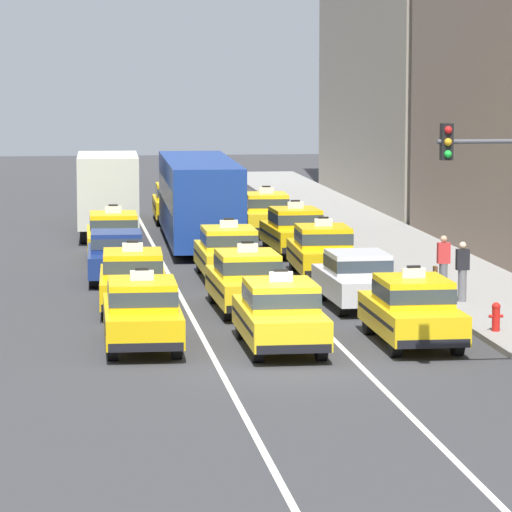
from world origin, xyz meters
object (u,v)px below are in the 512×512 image
at_px(pedestrian_near_crosswalk, 462,271).
at_px(fire_hydrant, 496,315).
at_px(taxi_center_third, 228,252).
at_px(taxi_left_sixth, 107,199).
at_px(taxi_right_third, 323,250).
at_px(bus_center_fourth, 199,197).
at_px(taxi_left_second, 133,279).
at_px(sedan_left_third, 116,255).
at_px(taxi_center_nearest, 280,314).
at_px(taxi_left_fourth, 113,235).
at_px(taxi_right_nearest, 412,309).
at_px(taxi_right_fifth, 266,213).
at_px(sedan_right_second, 357,278).
at_px(taxi_left_nearest, 142,312).
at_px(taxi_right_fourth, 295,230).
at_px(box_truck_left_fifth, 108,192).
at_px(pedestrian_mid_block, 443,265).
at_px(taxi_center_fifth, 175,202).
at_px(taxi_center_second, 247,280).

relative_size(pedestrian_near_crosswalk, fire_hydrant, 2.31).
bearing_deg(pedestrian_near_crosswalk, taxi_center_third, 133.20).
height_order(taxi_left_sixth, taxi_right_third, same).
height_order(bus_center_fourth, taxi_right_third, bus_center_fourth).
height_order(taxi_left_second, taxi_right_third, same).
distance_m(sedan_left_third, fire_hydrant, 14.36).
relative_size(sedan_left_third, taxi_center_third, 0.95).
bearing_deg(taxi_center_third, taxi_center_nearest, -90.48).
distance_m(taxi_left_fourth, pedestrian_near_crosswalk, 14.80).
relative_size(taxi_left_fourth, taxi_right_nearest, 1.01).
distance_m(taxi_right_fifth, fire_hydrant, 23.81).
bearing_deg(sedan_right_second, taxi_left_nearest, -139.22).
bearing_deg(taxi_left_sixth, taxi_left_fourth, -90.95).
bearing_deg(bus_center_fourth, taxi_right_fourth, -45.71).
distance_m(taxi_left_nearest, box_truck_left_fifth, 24.22).
xyz_separation_m(taxi_center_third, bus_center_fourth, (-0.08, 9.30, 0.94)).
bearing_deg(fire_hydrant, taxi_left_second, 148.69).
distance_m(taxi_right_nearest, sedan_right_second, 5.83).
distance_m(sedan_right_second, taxi_right_fifth, 18.63).
bearing_deg(bus_center_fourth, taxi_right_third, -71.43).
height_order(bus_center_fourth, taxi_right_fourth, bus_center_fourth).
distance_m(box_truck_left_fifth, taxi_right_fifth, 6.30).
height_order(taxi_left_nearest, pedestrian_mid_block, taxi_left_nearest).
bearing_deg(taxi_center_nearest, taxi_center_third, 89.52).
bearing_deg(taxi_right_fourth, taxi_right_nearest, -89.62).
bearing_deg(taxi_center_fifth, taxi_left_second, -97.16).
xyz_separation_m(bus_center_fourth, taxi_center_fifth, (-0.24, 8.62, -0.94)).
bearing_deg(taxi_left_second, taxi_center_fifth, 82.84).
bearing_deg(taxi_right_third, taxi_right_nearest, -89.32).
distance_m(taxi_center_second, taxi_right_fifth, 19.13).
bearing_deg(taxi_center_second, taxi_right_nearest, -58.94).
distance_m(sedan_left_third, taxi_left_fourth, 5.18).
xyz_separation_m(bus_center_fourth, taxi_right_third, (3.10, -9.23, -0.94)).
height_order(taxi_left_second, taxi_right_nearest, same).
height_order(taxi_right_fifth, fire_hydrant, taxi_right_fifth).
distance_m(taxi_right_nearest, taxi_right_fifth, 24.46).
height_order(sedan_right_second, taxi_right_fourth, taxi_right_fourth).
xyz_separation_m(taxi_left_sixth, taxi_right_third, (6.21, -19.44, 0.00)).
height_order(sedan_right_second, fire_hydrant, sedan_right_second).
relative_size(taxi_center_second, pedestrian_mid_block, 2.70).
bearing_deg(taxi_right_fifth, sedan_left_third, -117.14).
relative_size(taxi_right_nearest, taxi_right_third, 0.99).
relative_size(box_truck_left_fifth, taxi_center_nearest, 1.54).
distance_m(taxi_center_second, pedestrian_near_crosswalk, 6.10).
xyz_separation_m(taxi_center_fifth, pedestrian_mid_block, (6.04, -22.72, 0.12)).
relative_size(sedan_right_second, fire_hydrant, 5.95).
xyz_separation_m(sedan_right_second, pedestrian_mid_block, (2.78, 1.30, 0.15)).
bearing_deg(taxi_right_nearest, box_truck_left_fifth, 104.85).
distance_m(taxi_left_nearest, taxi_center_nearest, 3.32).
relative_size(sedan_left_third, taxi_right_fourth, 0.94).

